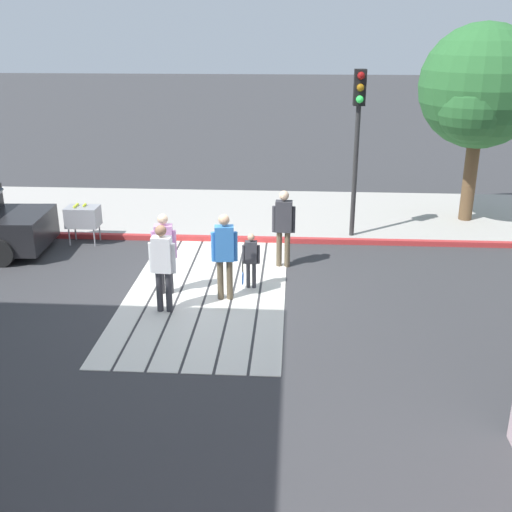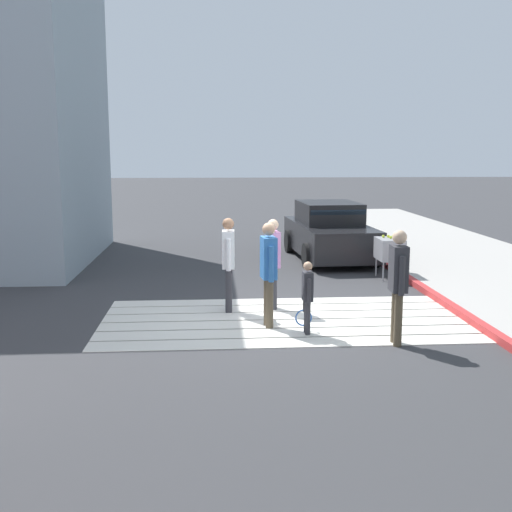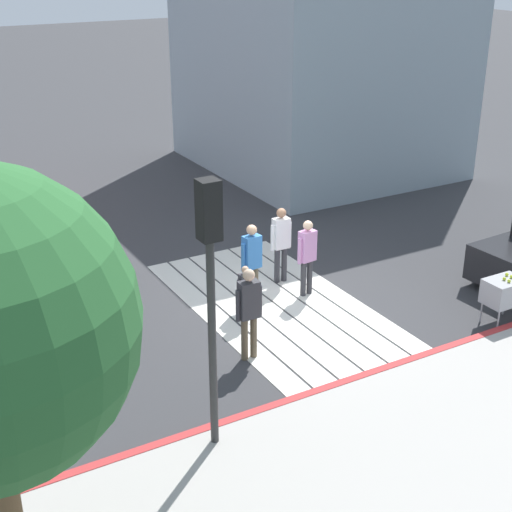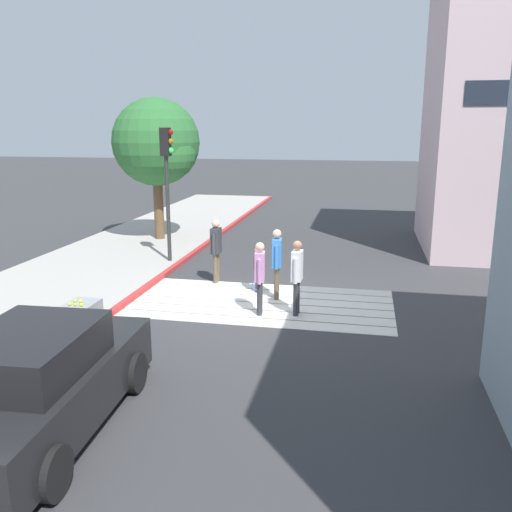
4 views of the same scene
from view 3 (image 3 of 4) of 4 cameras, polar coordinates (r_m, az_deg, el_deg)
The scene contains 12 objects.
ground_plane at distance 15.57m, azimuth 1.58°, elevation -3.82°, with size 120.00×120.00×0.00m, color #38383A.
crosswalk_stripes at distance 15.56m, azimuth 1.58°, elevation -3.80°, with size 6.40×3.25×0.01m.
sidewalk_west at distance 11.85m, azimuth 16.21°, elevation -14.15°, with size 4.80×40.00×0.12m, color #ADA8A0.
curb_painted at distance 13.23m, azimuth 8.99°, elevation -9.08°, with size 0.16×40.00×0.13m, color #BC3333.
building_far_south at distance 24.82m, azimuth 4.84°, elevation 16.18°, with size 8.00×7.04×8.14m.
traffic_light_corner at distance 10.00m, azimuth -3.63°, elevation -0.62°, with size 0.39×0.28×4.24m.
tennis_ball_cart at distance 15.37m, azimuth 18.70°, elevation -2.61°, with size 0.56×0.80×1.02m.
pedestrian_adult_lead at distance 15.63m, azimuth 3.99°, elevation 0.28°, with size 0.26×0.50×1.71m.
pedestrian_adult_trailing at distance 13.18m, azimuth -0.55°, elevation -4.01°, with size 0.24×0.52×1.79m.
pedestrian_adult_side at distance 16.20m, azimuth 1.95°, elevation 1.28°, with size 0.24×0.51×1.76m.
pedestrian_teen_behind at distance 15.16m, azimuth -0.33°, elevation -0.22°, with size 0.27×0.52×1.79m.
pedestrian_child_with_racket at distance 14.64m, azimuth -0.80°, elevation -2.71°, with size 0.28×0.37×1.21m.
Camera 3 is at (-11.82, 7.25, 7.07)m, focal length 51.56 mm.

